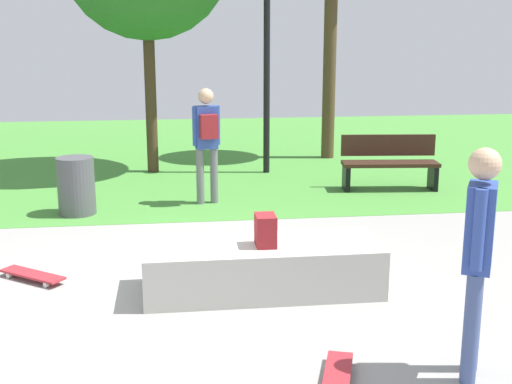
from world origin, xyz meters
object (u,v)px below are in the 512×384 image
at_px(backpack_on_ledge, 266,230).
at_px(skateboard_by_ledge, 337,378).
at_px(concrete_ledge, 262,267).
at_px(pedestrian_with_backpack, 207,135).
at_px(trash_bin, 76,186).
at_px(skateboard_spare, 32,275).
at_px(skater_performing_trick, 478,245).
at_px(park_bench_far_right, 389,161).
at_px(lamp_post, 267,42).

bearing_deg(backpack_on_ledge, skateboard_by_ledge, -170.96).
distance_m(concrete_ledge, pedestrian_with_backpack, 3.80).
bearing_deg(trash_bin, skateboard_spare, -92.75).
xyz_separation_m(skater_performing_trick, park_bench_far_right, (1.40, 6.26, -0.58)).
bearing_deg(lamp_post, skateboard_spare, -121.74).
xyz_separation_m(skateboard_spare, lamp_post, (3.30, 5.33, 2.37)).
height_order(skater_performing_trick, skateboard_spare, skater_performing_trick).
distance_m(backpack_on_ledge, park_bench_far_right, 5.16).
relative_size(skateboard_spare, pedestrian_with_backpack, 0.43).
bearing_deg(trash_bin, park_bench_far_right, 11.12).
height_order(concrete_ledge, park_bench_far_right, park_bench_far_right).
relative_size(park_bench_far_right, lamp_post, 0.41).
bearing_deg(concrete_ledge, pedestrian_with_backpack, 95.40).
distance_m(park_bench_far_right, lamp_post, 3.15).
bearing_deg(skateboard_spare, concrete_ledge, -14.04).
relative_size(skater_performing_trick, pedestrian_with_backpack, 1.01).
distance_m(skateboard_spare, park_bench_far_right, 6.37).
bearing_deg(park_bench_far_right, backpack_on_ledge, -121.96).
relative_size(skateboard_spare, lamp_post, 0.19).
distance_m(backpack_on_ledge, skater_performing_trick, 2.33).
distance_m(concrete_ledge, skater_performing_trick, 2.50).
bearing_deg(backpack_on_ledge, skateboard_spare, 75.22).
distance_m(concrete_ledge, skateboard_spare, 2.49).
bearing_deg(pedestrian_with_backpack, trash_bin, -169.07).
bearing_deg(skater_performing_trick, trash_bin, 124.55).
xyz_separation_m(lamp_post, trash_bin, (-3.17, -2.62, -2.01)).
xyz_separation_m(lamp_post, pedestrian_with_backpack, (-1.24, -2.24, -1.36)).
xyz_separation_m(park_bench_far_right, trash_bin, (-5.03, -0.99, -0.06)).
distance_m(skateboard_by_ledge, trash_bin, 5.89).
height_order(concrete_ledge, lamp_post, lamp_post).
bearing_deg(backpack_on_ledge, pedestrian_with_backpack, 6.35).
relative_size(trash_bin, pedestrian_with_backpack, 0.47).
xyz_separation_m(skateboard_by_ledge, trash_bin, (-2.58, 5.28, 0.36)).
height_order(concrete_ledge, pedestrian_with_backpack, pedestrian_with_backpack).
xyz_separation_m(concrete_ledge, lamp_post, (0.89, 5.93, 2.18)).
bearing_deg(concrete_ledge, skateboard_spare, 165.96).
bearing_deg(park_bench_far_right, concrete_ledge, -122.59).
distance_m(skater_performing_trick, park_bench_far_right, 6.44).
bearing_deg(park_bench_far_right, pedestrian_with_backpack, -168.76).
height_order(skater_performing_trick, lamp_post, lamp_post).
relative_size(concrete_ledge, pedestrian_with_backpack, 1.34).
xyz_separation_m(backpack_on_ledge, trash_bin, (-2.30, 3.39, -0.25)).
height_order(park_bench_far_right, pedestrian_with_backpack, pedestrian_with_backpack).
bearing_deg(concrete_ledge, skateboard_by_ledge, -81.36).
relative_size(skateboard_by_ledge, skateboard_spare, 1.08).
xyz_separation_m(backpack_on_ledge, park_bench_far_right, (2.73, 4.38, -0.19)).
relative_size(concrete_ledge, skateboard_spare, 3.15).
relative_size(lamp_post, trash_bin, 4.71).
bearing_deg(skateboard_by_ledge, backpack_on_ledge, 98.32).
xyz_separation_m(concrete_ledge, skater_performing_trick, (1.35, -1.95, 0.81)).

